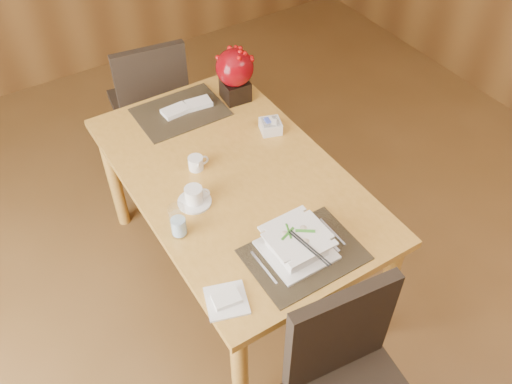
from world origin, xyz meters
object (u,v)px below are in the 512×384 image
creamer_jug (196,163)px  far_chair (151,99)px  coffee_cup (194,197)px  berry_decor (235,72)px  water_glass (178,221)px  bread_plate (227,301)px  dining_table (235,189)px  sugar_caddy (271,126)px  near_chair (351,383)px  soup_setting (297,244)px

creamer_jug → far_chair: (0.15, 0.91, -0.26)m
coffee_cup → far_chair: 1.16m
berry_decor → coffee_cup: bearing=-133.8°
water_glass → creamer_jug: water_glass is taller
bread_plate → far_chair: (0.39, 1.61, -0.23)m
dining_table → bread_plate: 0.69m
coffee_cup → sugar_caddy: coffee_cup is taller
near_chair → far_chair: bearing=93.3°
water_glass → soup_setting: bearing=-43.4°
dining_table → water_glass: bearing=-153.3°
dining_table → sugar_caddy: size_ratio=15.17×
dining_table → sugar_caddy: (0.31, 0.17, 0.13)m
far_chair → water_glass: bearing=80.4°
soup_setting → berry_decor: berry_decor is taller
coffee_cup → near_chair: 0.98m
berry_decor → near_chair: size_ratio=0.30×
far_chair → soup_setting: bearing=96.7°
sugar_caddy → bread_plate: sugar_caddy is taller
sugar_caddy → near_chair: bearing=-109.0°
dining_table → water_glass: size_ratio=9.54×
bread_plate → far_chair: size_ratio=0.16×
water_glass → berry_decor: bearing=45.6°
berry_decor → far_chair: bearing=117.9°
dining_table → berry_decor: size_ratio=5.16×
creamer_jug → dining_table: bearing=-38.5°
coffee_cup → creamer_jug: 0.22m
creamer_jug → coffee_cup: bearing=-113.3°
creamer_jug → sugar_caddy: creamer_jug is taller
creamer_jug → far_chair: far_chair is taller
coffee_cup → near_chair: size_ratio=0.16×
creamer_jug → bread_plate: creamer_jug is taller
water_glass → creamer_jug: (0.24, 0.31, -0.05)m
berry_decor → bread_plate: size_ratio=1.92×
soup_setting → bread_plate: (-0.35, -0.05, -0.05)m
coffee_cup → water_glass: 0.19m
near_chair → far_chair: (0.11, 2.04, -0.02)m
near_chair → water_glass: bearing=115.2°
creamer_jug → sugar_caddy: 0.44m
water_glass → far_chair: (0.39, 1.23, -0.30)m
soup_setting → bread_plate: bearing=-171.6°
berry_decor → far_chair: size_ratio=0.31×
soup_setting → far_chair: 1.59m
soup_setting → near_chair: 0.55m
far_chair → coffee_cup: bearing=84.9°
soup_setting → bread_plate: soup_setting is taller
coffee_cup → bread_plate: 0.53m
bread_plate → far_chair: 1.68m
far_chair → bread_plate: bearing=84.5°
bread_plate → near_chair: 0.55m
coffee_cup → berry_decor: berry_decor is taller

